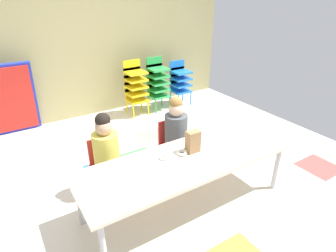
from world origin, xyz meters
TOP-DOWN VIEW (x-y plane):
  - ground_plane at (-0.00, -0.00)m, footprint 5.22×4.48m
  - back_wall at (0.00, 2.24)m, footprint 5.22×0.10m
  - craft_table at (0.02, -0.57)m, footprint 2.09×0.71m
  - seated_child_near_camera at (-0.55, 0.02)m, footprint 0.32×0.31m
  - seated_child_middle_seat at (0.28, 0.02)m, footprint 0.34×0.34m
  - kid_chair_yellow_stack at (0.64, 1.79)m, footprint 0.32×0.30m
  - kid_chair_green_stack at (1.07, 1.79)m, footprint 0.32×0.30m
  - kid_chair_blue_stack at (1.55, 1.79)m, footprint 0.32×0.30m
  - folded_activity_table at (-1.32, 2.04)m, footprint 0.90×0.29m
  - paper_bag_brown at (0.14, -0.49)m, footprint 0.13×0.09m
  - paper_plate_near_edge at (-0.17, -0.46)m, footprint 0.18×0.18m
  - paper_plate_center_table at (-0.38, -0.63)m, footprint 0.18×0.18m
  - donut_powdered_on_plate at (-0.17, -0.46)m, footprint 0.10×0.10m
  - donut_powdered_loose at (0.03, -0.48)m, footprint 0.11×0.11m

SIDE VIEW (x-z plane):
  - ground_plane at x=0.00m, z-range -0.02..0.00m
  - kid_chair_blue_stack at x=1.55m, z-range 0.06..0.86m
  - craft_table at x=0.02m, z-range 0.23..0.77m
  - kid_chair_yellow_stack at x=0.64m, z-range 0.06..0.98m
  - kid_chair_green_stack at x=1.07m, z-range 0.06..0.98m
  - folded_activity_table at x=-1.32m, z-range -0.01..1.08m
  - paper_plate_near_edge at x=-0.17m, z-range 0.54..0.55m
  - paper_plate_center_table at x=-0.38m, z-range 0.54..0.55m
  - seated_child_near_camera at x=-0.55m, z-range 0.10..1.01m
  - seated_child_middle_seat at x=0.28m, z-range 0.10..1.01m
  - donut_powdered_loose at x=0.03m, z-range 0.54..0.57m
  - donut_powdered_on_plate at x=-0.17m, z-range 0.55..0.58m
  - paper_bag_brown at x=0.14m, z-range 0.54..0.76m
  - back_wall at x=0.00m, z-range 0.00..2.54m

